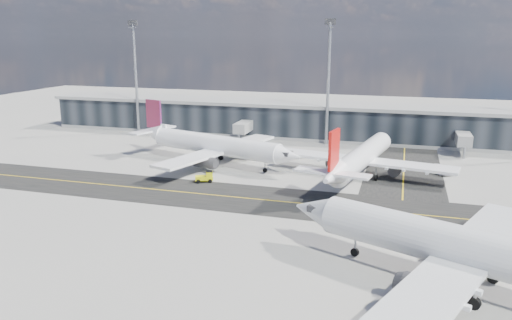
# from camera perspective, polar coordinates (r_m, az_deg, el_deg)

# --- Properties ---
(ground) EXTENTS (300.00, 300.00, 0.00)m
(ground) POSITION_cam_1_polar(r_m,az_deg,el_deg) (74.70, 2.32, -5.74)
(ground) COLOR gray
(ground) RESTS_ON ground
(taxiway_lanes) EXTENTS (180.00, 63.00, 0.03)m
(taxiway_lanes) POSITION_cam_1_polar(r_m,az_deg,el_deg) (83.90, 6.74, -3.56)
(taxiway_lanes) COLOR black
(taxiway_lanes) RESTS_ON ground
(terminal_concourse) EXTENTS (152.00, 19.80, 8.80)m
(terminal_concourse) POSITION_cam_1_polar(r_m,az_deg,el_deg) (126.05, 8.58, 4.27)
(terminal_concourse) COLOR black
(terminal_concourse) RESTS_ON ground
(floodlight_masts) EXTENTS (102.50, 0.70, 28.90)m
(floodlight_masts) POSITION_cam_1_polar(r_m,az_deg,el_deg) (117.78, 8.28, 9.25)
(floodlight_masts) COLOR gray
(floodlight_masts) RESTS_ON ground
(airliner_af) EXTENTS (38.98, 33.60, 11.77)m
(airliner_af) POSITION_cam_1_polar(r_m,az_deg,el_deg) (100.64, -4.94, 1.77)
(airliner_af) COLOR white
(airliner_af) RESTS_ON ground
(airliner_redtail) EXTENTS (33.38, 38.94, 11.57)m
(airliner_redtail) POSITION_cam_1_polar(r_m,az_deg,el_deg) (92.00, 11.94, 0.28)
(airliner_redtail) COLOR white
(airliner_redtail) RESTS_ON ground
(airliner_near) EXTENTS (42.82, 37.02, 13.23)m
(airliner_near) POSITION_cam_1_polar(r_m,az_deg,el_deg) (54.91, 24.59, -9.74)
(airliner_near) COLOR silver
(airliner_near) RESTS_ON ground
(baggage_tug) EXTENTS (3.41, 2.55, 1.93)m
(baggage_tug) POSITION_cam_1_polar(r_m,az_deg,el_deg) (88.59, -5.76, -1.92)
(baggage_tug) COLOR #E3E60C
(baggage_tug) RESTS_ON ground
(service_van) EXTENTS (5.63, 6.20, 1.60)m
(service_van) POSITION_cam_1_polar(r_m,az_deg,el_deg) (99.98, 20.27, -0.98)
(service_van) COLOR white
(service_van) RESTS_ON ground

